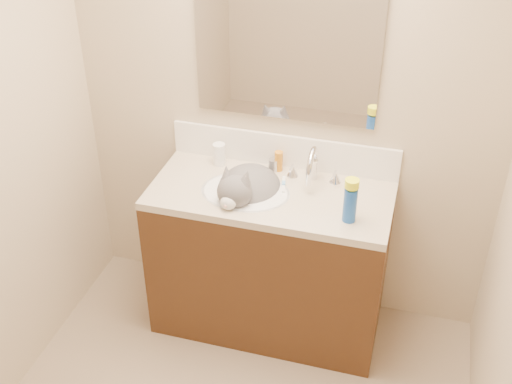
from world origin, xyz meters
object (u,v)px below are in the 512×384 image
Objects in this scene: cat at (247,191)px; amber_bottle at (279,161)px; basin at (246,203)px; silver_jar at (274,165)px; faucet at (313,168)px; pill_bottle at (219,154)px; vanity_cabinet at (269,263)px; spray_can at (350,205)px.

amber_bottle is (0.11, 0.21, 0.07)m from cat.
cat is (-0.00, 0.03, 0.05)m from basin.
cat is 0.23m from silver_jar.
silver_jar is (-0.22, 0.07, -0.05)m from faucet.
basin is 0.27m from silver_jar.
silver_jar is at bearing 161.95° from faucet.
faucet reaches higher than basin.
basin is 0.33m from pill_bottle.
amber_bottle is at bearing 93.50° from vanity_cabinet.
vanity_cabinet is 11.08× the size of amber_bottle.
vanity_cabinet is at bearing -86.50° from amber_bottle.
amber_bottle is (0.31, 0.02, -0.01)m from pill_bottle.
faucet is 0.23m from silver_jar.
vanity_cabinet is 7.07× the size of spray_can.
faucet is 0.59× the size of cat.
spray_can reaches higher than amber_bottle.
vanity_cabinet is 0.63m from pill_bottle.
pill_bottle is (-0.21, 0.22, 0.13)m from basin.
basin is at bearing -109.14° from silver_jar.
pill_bottle is at bearing 150.26° from vanity_cabinet.
vanity_cabinet is at bearing 14.04° from basin.
amber_bottle is 0.64× the size of spray_can.
basin is 4.16× the size of amber_bottle.
silver_jar is 0.59× the size of amber_bottle.
spray_can is (0.45, -0.34, 0.05)m from silver_jar.
vanity_cabinet is at bearing -79.80° from silver_jar.
silver_jar is 0.38× the size of spray_can.
vanity_cabinet is at bearing -142.71° from faucet.
cat is 2.81× the size of spray_can.
spray_can is (0.23, -0.27, -0.00)m from faucet.
faucet is (0.18, 0.14, 0.54)m from vanity_cabinet.
faucet is at bearing 37.29° from vanity_cabinet.
spray_can is at bearing -39.27° from amber_bottle.
silver_jar is (0.08, 0.24, 0.10)m from basin.
silver_jar is at bearing 100.20° from vanity_cabinet.
pill_bottle is (-0.21, 0.19, 0.08)m from cat.
amber_bottle is at bearing 71.13° from cat.
cat is at bearing -117.17° from amber_bottle.
spray_can is (0.53, -0.13, 0.10)m from cat.
faucet is at bearing -21.25° from amber_bottle.
silver_jar is at bearing 4.06° from pill_bottle.
cat reaches higher than spray_can.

